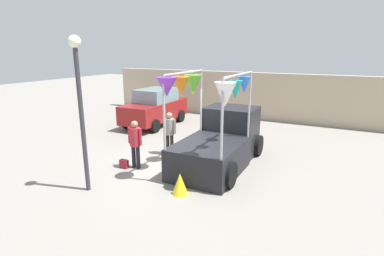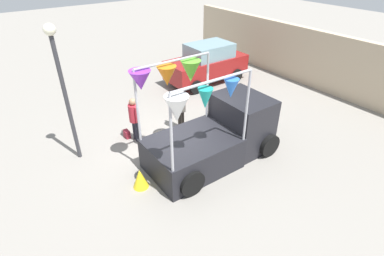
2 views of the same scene
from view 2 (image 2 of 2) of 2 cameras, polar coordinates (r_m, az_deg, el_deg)
name	(u,v)px [view 2 (image 2 of 2)]	position (r m, az deg, el deg)	size (l,w,h in m)	color
ground_plane	(175,148)	(10.13, -3.23, -3.83)	(60.00, 60.00, 0.00)	gray
vendor_truck	(217,131)	(9.29, 4.81, -0.62)	(2.44, 4.17, 3.17)	black
parked_car	(207,63)	(14.88, 2.89, 12.22)	(1.88, 4.00, 1.88)	maroon
person_customer	(134,116)	(10.20, -10.98, 2.27)	(0.53, 0.34, 1.61)	black
person_vendor	(181,106)	(10.68, -2.16, 4.24)	(0.53, 0.34, 1.60)	#2D2823
handbag	(127,134)	(10.83, -12.31, -1.12)	(0.28, 0.16, 0.28)	maroon
street_lamp	(61,78)	(9.14, -23.65, 8.71)	(0.32, 0.32, 4.18)	#333338
brick_boundary_wall	(328,63)	(15.15, 24.44, 11.24)	(18.00, 0.36, 2.60)	tan
folded_kite_bundle_sunflower	(140,178)	(8.56, -9.85, -9.44)	(0.44, 0.44, 0.60)	yellow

